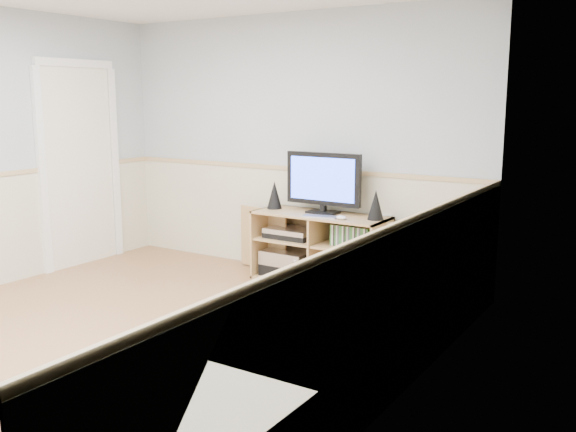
{
  "coord_description": "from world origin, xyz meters",
  "views": [
    {
      "loc": [
        3.31,
        -3.07,
        1.7
      ],
      "look_at": [
        0.6,
        1.2,
        0.77
      ],
      "focal_mm": 40.0,
      "sensor_mm": 36.0,
      "label": 1
    }
  ],
  "objects_px": {
    "keyboard": "(320,216)",
    "game_consoles": "(350,281)",
    "media_cabinet": "(323,247)",
    "monitor": "(323,181)"
  },
  "relations": [
    {
      "from": "game_consoles",
      "to": "monitor",
      "type": "bearing_deg",
      "value": 169.44
    },
    {
      "from": "keyboard",
      "to": "media_cabinet",
      "type": "bearing_deg",
      "value": 97.81
    },
    {
      "from": "monitor",
      "to": "game_consoles",
      "type": "bearing_deg",
      "value": -10.56
    },
    {
      "from": "keyboard",
      "to": "game_consoles",
      "type": "distance_m",
      "value": 0.65
    },
    {
      "from": "media_cabinet",
      "to": "game_consoles",
      "type": "height_order",
      "value": "media_cabinet"
    },
    {
      "from": "game_consoles",
      "to": "keyboard",
      "type": "bearing_deg",
      "value": -153.22
    },
    {
      "from": "keyboard",
      "to": "game_consoles",
      "type": "xyz_separation_m",
      "value": [
        0.25,
        0.13,
        -0.59
      ]
    },
    {
      "from": "media_cabinet",
      "to": "keyboard",
      "type": "relative_size",
      "value": 6.54
    },
    {
      "from": "keyboard",
      "to": "game_consoles",
      "type": "bearing_deg",
      "value": 14.06
    },
    {
      "from": "media_cabinet",
      "to": "monitor",
      "type": "xyz_separation_m",
      "value": [
        0.0,
        -0.01,
        0.62
      ]
    }
  ]
}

